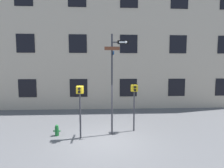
% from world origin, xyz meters
% --- Properties ---
extents(ground_plane, '(60.00, 60.00, 0.00)m').
position_xyz_m(ground_plane, '(0.00, 0.00, 0.00)').
color(ground_plane, '#515154').
extents(building_facade, '(24.00, 0.63, 13.94)m').
position_xyz_m(building_facade, '(0.00, 6.53, 6.97)').
color(building_facade, tan).
rests_on(building_facade, ground_plane).
extents(street_sign_pole, '(1.18, 1.03, 4.96)m').
position_xyz_m(street_sign_pole, '(0.46, 0.76, 2.88)').
color(street_sign_pole, '#2D2D33').
rests_on(street_sign_pole, ground_plane).
extents(pedestrian_signal_left, '(0.37, 0.40, 2.53)m').
position_xyz_m(pedestrian_signal_left, '(-1.12, 0.33, 1.97)').
color(pedestrian_signal_left, '#2D2D33').
rests_on(pedestrian_signal_left, ground_plane).
extents(pedestrian_signal_right, '(0.40, 0.40, 2.48)m').
position_xyz_m(pedestrian_signal_right, '(1.58, 1.20, 1.95)').
color(pedestrian_signal_right, '#2D2D33').
rests_on(pedestrian_signal_right, ground_plane).
extents(fire_hydrant, '(0.35, 0.19, 0.55)m').
position_xyz_m(fire_hydrant, '(-2.33, 0.73, 0.27)').
color(fire_hydrant, '#196028').
rests_on(fire_hydrant, ground_plane).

